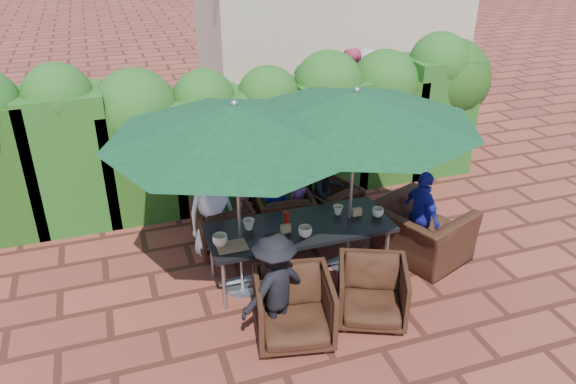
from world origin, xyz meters
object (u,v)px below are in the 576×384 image
object	(u,v)px
chair_near_left	(294,306)
chair_near_right	(372,290)
chair_far_mid	(283,212)
umbrella_left	(235,122)
chair_end_right	(422,224)
dining_table	(299,231)
umbrella_right	(356,107)
chair_far_left	(223,224)
chair_far_right	(328,204)

from	to	relation	value
chair_near_left	chair_near_right	xyz separation A→B (m)	(0.95, 0.02, -0.03)
chair_far_mid	chair_near_right	bearing A→B (deg)	107.52
umbrella_left	chair_near_right	bearing A→B (deg)	-38.53
chair_near_left	chair_end_right	size ratio (longest dim) A/B	0.73
chair_far_mid	chair_near_right	distance (m)	2.06
umbrella_left	chair_end_right	bearing A→B (deg)	-1.63
chair_far_mid	dining_table	bearing A→B (deg)	89.69
dining_table	umbrella_right	world-z (taller)	umbrella_right
dining_table	umbrella_left	bearing A→B (deg)	-178.64
umbrella_right	chair_far_mid	bearing A→B (deg)	119.33
umbrella_right	chair_far_left	xyz separation A→B (m)	(-1.45, 0.98, -1.83)
chair_far_right	chair_near_left	distance (m)	2.44
chair_far_left	umbrella_left	bearing A→B (deg)	87.86
chair_end_right	chair_near_right	bearing A→B (deg)	106.93
chair_far_left	chair_end_right	size ratio (longest dim) A/B	0.66
chair_near_left	chair_end_right	distance (m)	2.35
umbrella_left	chair_far_mid	bearing A→B (deg)	49.09
dining_table	umbrella_right	distance (m)	1.68
chair_far_mid	chair_near_left	xyz separation A→B (m)	(-0.56, -2.04, 0.03)
umbrella_left	chair_far_right	world-z (taller)	umbrella_left
umbrella_left	chair_far_mid	world-z (taller)	umbrella_left
umbrella_left	umbrella_right	distance (m)	1.44
chair_far_left	chair_near_left	world-z (taller)	chair_near_left
chair_far_right	chair_near_left	xyz separation A→B (m)	(-1.27, -2.08, 0.05)
dining_table	chair_near_left	bearing A→B (deg)	-112.78
chair_far_left	chair_far_right	size ratio (longest dim) A/B	1.02
umbrella_left	chair_near_left	world-z (taller)	umbrella_left
chair_far_right	dining_table	bearing A→B (deg)	31.89
umbrella_right	chair_end_right	world-z (taller)	umbrella_right
umbrella_right	chair_near_left	world-z (taller)	umbrella_right
umbrella_right	chair_near_left	size ratio (longest dim) A/B	3.46
umbrella_left	chair_far_left	xyz separation A→B (m)	(-0.01, 0.99, -1.83)
dining_table	chair_end_right	size ratio (longest dim) A/B	1.98
chair_near_left	chair_far_mid	bearing A→B (deg)	85.90
umbrella_right	chair_end_right	size ratio (longest dim) A/B	2.53
chair_far_mid	chair_near_left	distance (m)	2.12
dining_table	chair_near_right	distance (m)	1.18
dining_table	chair_far_left	world-z (taller)	chair_far_left
chair_end_right	umbrella_left	bearing A→B (deg)	66.83
umbrella_right	chair_near_left	bearing A→B (deg)	-136.82
chair_far_right	chair_near_right	distance (m)	2.09
umbrella_right	chair_near_right	size ratio (longest dim) A/B	3.72
chair_far_right	chair_near_right	bearing A→B (deg)	61.84
chair_far_mid	chair_far_left	bearing A→B (deg)	7.74
chair_far_right	chair_end_right	size ratio (longest dim) A/B	0.65
chair_far_right	chair_near_right	size ratio (longest dim) A/B	0.96
umbrella_left	chair_far_mid	size ratio (longest dim) A/B	3.68
umbrella_left	chair_far_left	distance (m)	2.08
chair_near_left	chair_end_right	bearing A→B (deg)	35.41
umbrella_left	umbrella_right	world-z (taller)	same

